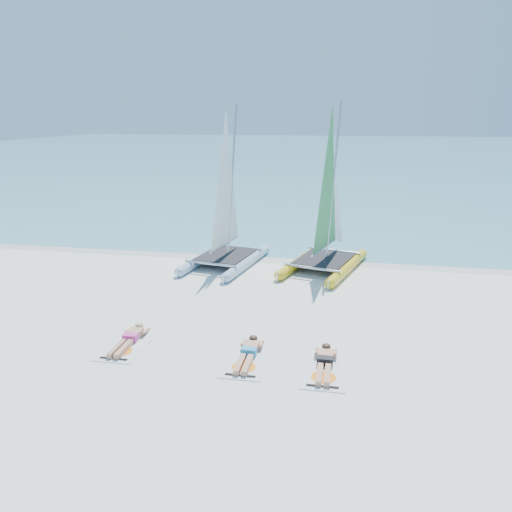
{
  "coord_description": "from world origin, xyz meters",
  "views": [
    {
      "loc": [
        2.41,
        -13.8,
        5.68
      ],
      "look_at": [
        -0.36,
        1.2,
        1.29
      ],
      "focal_mm": 35.0,
      "sensor_mm": 36.0,
      "label": 1
    }
  ],
  "objects": [
    {
      "name": "sunbather_a",
      "position": [
        -2.9,
        -2.88,
        0.12
      ],
      "size": [
        0.37,
        1.73,
        0.26
      ],
      "color": "tan",
      "rests_on": "towel_a"
    },
    {
      "name": "catamaran_blue",
      "position": [
        -2.11,
        4.35,
        1.85
      ],
      "size": [
        2.96,
        4.86,
        6.2
      ],
      "rotation": [
        0.0,
        0.0,
        -0.18
      ],
      "color": "#A1BED3",
      "rests_on": "ground"
    },
    {
      "name": "sunbather_c",
      "position": [
        2.09,
        -3.24,
        0.12
      ],
      "size": [
        0.37,
        1.73,
        0.26
      ],
      "color": "tan",
      "rests_on": "towel_c"
    },
    {
      "name": "wet_sand_strip",
      "position": [
        0.0,
        5.5,
        0.0
      ],
      "size": [
        140.0,
        1.4,
        0.01
      ],
      "primitive_type": "cube",
      "color": "silver",
      "rests_on": "ground"
    },
    {
      "name": "sea",
      "position": [
        0.0,
        63.0,
        0.01
      ],
      "size": [
        140.0,
        115.0,
        0.01
      ],
      "primitive_type": "cube",
      "color": "#7ABFCC",
      "rests_on": "ground"
    },
    {
      "name": "sunbather_b",
      "position": [
        0.25,
        -3.1,
        0.12
      ],
      "size": [
        0.37,
        1.73,
        0.26
      ],
      "color": "tan",
      "rests_on": "towel_b"
    },
    {
      "name": "catamaran_yellow",
      "position": [
        1.79,
        4.85,
        2.0
      ],
      "size": [
        3.42,
        5.11,
        6.34
      ],
      "rotation": [
        0.0,
        0.0,
        -0.28
      ],
      "color": "yellow",
      "rests_on": "ground"
    },
    {
      "name": "towel_c",
      "position": [
        2.09,
        -3.43,
        0.01
      ],
      "size": [
        1.0,
        1.85,
        0.02
      ],
      "primitive_type": "cube",
      "color": "white",
      "rests_on": "ground"
    },
    {
      "name": "towel_b",
      "position": [
        0.25,
        -3.3,
        0.01
      ],
      "size": [
        1.0,
        1.85,
        0.02
      ],
      "primitive_type": "cube",
      "color": "white",
      "rests_on": "ground"
    },
    {
      "name": "ground",
      "position": [
        0.0,
        0.0,
        0.0
      ],
      "size": [
        140.0,
        140.0,
        0.0
      ],
      "primitive_type": "plane",
      "color": "white",
      "rests_on": "ground"
    },
    {
      "name": "towel_a",
      "position": [
        -2.9,
        -3.07,
        0.01
      ],
      "size": [
        1.0,
        1.85,
        0.02
      ],
      "primitive_type": "cube",
      "color": "white",
      "rests_on": "ground"
    }
  ]
}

